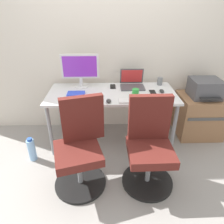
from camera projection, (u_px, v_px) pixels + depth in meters
name	position (u px, v px, depth m)	size (l,w,h in m)	color
ground_plane	(112.00, 139.00, 2.90)	(5.28, 5.28, 0.00)	gray
back_wall	(111.00, 38.00, 2.66)	(4.40, 0.04, 2.60)	silver
desk	(112.00, 97.00, 2.59)	(1.60, 0.70, 0.72)	silver
office_chair_left	(80.00, 148.00, 2.05)	(0.54, 0.54, 0.94)	black
office_chair_right	(149.00, 147.00, 2.07)	(0.54, 0.54, 0.94)	black
side_cabinet	(199.00, 115.00, 2.91)	(0.59, 0.52, 0.59)	#996B47
printer	(205.00, 88.00, 2.71)	(0.38, 0.40, 0.24)	#515156
water_bottle_on_floor	(32.00, 150.00, 2.46)	(0.09, 0.09, 0.31)	#8CBFF2
desktop_monitor	(80.00, 68.00, 2.61)	(0.48, 0.18, 0.43)	silver
open_laptop	(132.00, 83.00, 2.71)	(0.31, 0.26, 0.23)	#4C4C51
keyboard_by_monitor	(81.00, 101.00, 2.31)	(0.34, 0.12, 0.02)	silver
keyboard_by_laptop	(134.00, 101.00, 2.32)	(0.34, 0.12, 0.02)	silver
mouse_by_monitor	(162.00, 91.00, 2.56)	(0.06, 0.10, 0.03)	#2D2D2D
mouse_by_laptop	(109.00, 101.00, 2.30)	(0.06, 0.10, 0.03)	#2D2D2D
coffee_mug	(135.00, 93.00, 2.44)	(0.08, 0.08, 0.09)	green
pen_cup	(160.00, 81.00, 2.77)	(0.07, 0.07, 0.10)	slate
phone_near_laptop	(153.00, 92.00, 2.55)	(0.07, 0.14, 0.01)	black
phone_near_monitor	(113.00, 87.00, 2.72)	(0.07, 0.14, 0.01)	black
notebook	(76.00, 94.00, 2.48)	(0.21, 0.15, 0.03)	blue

